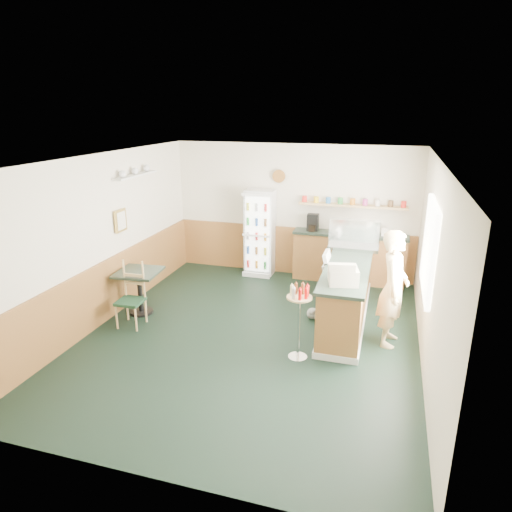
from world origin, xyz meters
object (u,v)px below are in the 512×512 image
at_px(cash_register, 343,275).
at_px(cafe_chair, 132,292).
at_px(display_case, 354,235).
at_px(shopkeeper, 393,289).
at_px(condiment_stand, 299,311).
at_px(drinks_fridge, 260,233).
at_px(cafe_table, 139,284).

xyz_separation_m(cash_register, cafe_chair, (-3.30, -0.18, -0.57)).
bearing_deg(cafe_chair, display_case, 27.43).
bearing_deg(shopkeeper, condiment_stand, 128.58).
xyz_separation_m(drinks_fridge, cafe_table, (-1.40, -2.47, -0.35)).
relative_size(display_case, cafe_chair, 0.82).
height_order(drinks_fridge, condiment_stand, drinks_fridge).
xyz_separation_m(display_case, shopkeeper, (0.70, -1.39, -0.38)).
distance_m(drinks_fridge, cafe_chair, 3.16).
height_order(display_case, cafe_chair, display_case).
bearing_deg(cafe_chair, drinks_fridge, 62.94).
xyz_separation_m(cafe_table, cafe_chair, (0.10, -0.38, 0.01)).
distance_m(shopkeeper, cafe_chair, 4.04).
distance_m(drinks_fridge, display_case, 2.24).
distance_m(display_case, shopkeeper, 1.60).
bearing_deg(shopkeeper, cafe_chair, 101.88).
xyz_separation_m(cash_register, cafe_table, (-3.40, 0.20, -0.59)).
bearing_deg(cafe_chair, condiment_stand, -8.94).
distance_m(drinks_fridge, shopkeeper, 3.57).
distance_m(cash_register, condiment_stand, 0.82).
distance_m(display_case, condiment_stand, 2.34).
bearing_deg(condiment_stand, cafe_table, 166.43).
bearing_deg(condiment_stand, drinks_fridge, 114.98).
bearing_deg(shopkeeper, drinks_fridge, 53.58).
bearing_deg(cash_register, cafe_table, 164.22).
bearing_deg(condiment_stand, cash_register, 43.32).
relative_size(drinks_fridge, cafe_table, 2.34).
bearing_deg(cafe_table, shopkeeper, 1.77).
bearing_deg(display_case, condiment_stand, -103.22).
distance_m(shopkeeper, condiment_stand, 1.48).
relative_size(drinks_fridge, display_case, 2.06).
relative_size(cash_register, cafe_table, 0.55).
bearing_deg(display_case, cafe_chair, -150.04).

